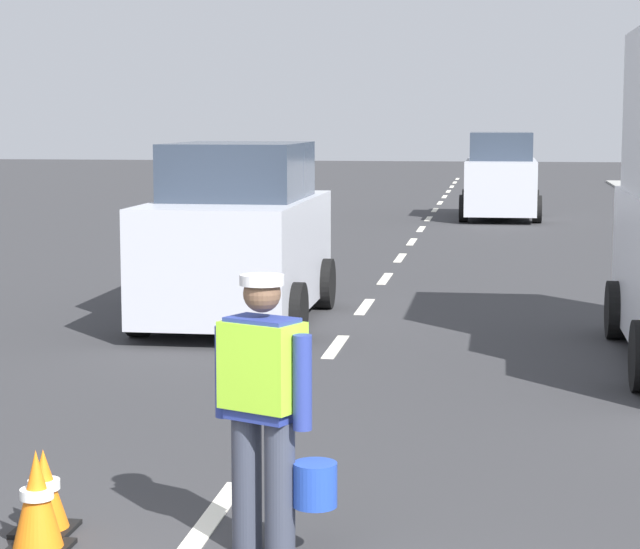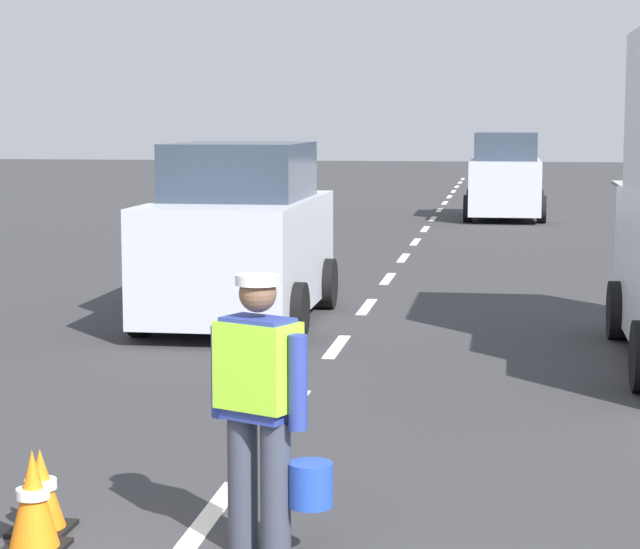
{
  "view_description": "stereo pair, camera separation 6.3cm",
  "coord_description": "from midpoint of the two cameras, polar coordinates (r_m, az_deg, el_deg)",
  "views": [
    {
      "loc": [
        1.81,
        -4.9,
        2.57
      ],
      "look_at": [
        0.14,
        6.54,
        1.1
      ],
      "focal_mm": 69.46,
      "sensor_mm": 36.0,
      "label": 1
    },
    {
      "loc": [
        1.87,
        -4.89,
        2.57
      ],
      "look_at": [
        0.14,
        6.54,
        1.1
      ],
      "focal_mm": 69.46,
      "sensor_mm": 36.0,
      "label": 2
    }
  ],
  "objects": [
    {
      "name": "traffic_cone_near",
      "position": [
        8.0,
        -12.82,
        -9.71
      ],
      "size": [
        0.36,
        0.36,
        0.53
      ],
      "color": "black",
      "rests_on": "ground"
    },
    {
      "name": "road_worker",
      "position": [
        7.24,
        -2.72,
        -5.83
      ],
      "size": [
        0.75,
        0.45,
        1.67
      ],
      "color": "#383D4C",
      "rests_on": "ground"
    },
    {
      "name": "ground_plane",
      "position": [
        26.08,
        4.23,
        1.57
      ],
      "size": [
        96.0,
        96.0,
        0.0
      ],
      "primitive_type": "plane",
      "color": "#333335"
    },
    {
      "name": "car_outgoing_far",
      "position": [
        31.96,
        8.27,
        4.39
      ],
      "size": [
        2.01,
        3.93,
        2.2
      ],
      "color": "silver",
      "rests_on": "ground"
    },
    {
      "name": "traffic_cone_far",
      "position": [
        7.65,
        -13.14,
        -10.15
      ],
      "size": [
        0.36,
        0.36,
        0.62
      ],
      "color": "black",
      "rests_on": "ground"
    },
    {
      "name": "lane_center_line",
      "position": [
        30.26,
        4.8,
        2.35
      ],
      "size": [
        0.14,
        46.4,
        0.01
      ],
      "color": "silver",
      "rests_on": "ground"
    },
    {
      "name": "car_oncoming_lead",
      "position": [
        15.63,
        -3.91,
        1.64
      ],
      "size": [
        2.08,
        3.94,
        2.26
      ],
      "color": "silver",
      "rests_on": "ground"
    }
  ]
}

